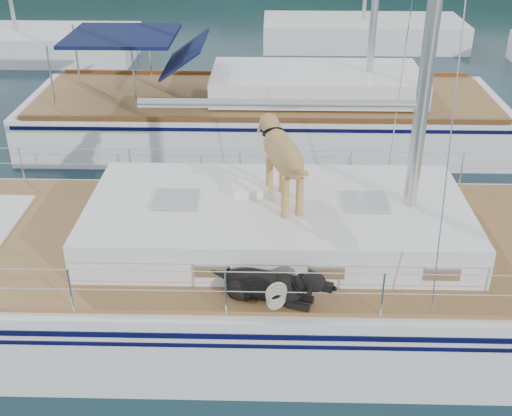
{
  "coord_description": "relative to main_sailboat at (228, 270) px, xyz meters",
  "views": [
    {
      "loc": [
        0.7,
        -7.78,
        5.88
      ],
      "look_at": [
        0.5,
        0.2,
        1.6
      ],
      "focal_mm": 45.0,
      "sensor_mm": 36.0,
      "label": 1
    }
  ],
  "objects": [
    {
      "name": "bg_boat_west",
      "position": [
        -8.1,
        14.0,
        -0.24
      ],
      "size": [
        8.0,
        3.0,
        11.65
      ],
      "color": "white",
      "rests_on": "ground"
    },
    {
      "name": "bg_boat_center",
      "position": [
        3.9,
        16.0,
        -0.23
      ],
      "size": [
        7.2,
        3.0,
        11.65
      ],
      "color": "white",
      "rests_on": "ground"
    },
    {
      "name": "main_sailboat",
      "position": [
        0.0,
        0.0,
        0.0
      ],
      "size": [
        12.0,
        3.86,
        14.01
      ],
      "color": "white",
      "rests_on": "ground"
    },
    {
      "name": "neighbor_sailboat",
      "position": [
        0.54,
        6.65,
        -0.06
      ],
      "size": [
        11.0,
        3.5,
        13.3
      ],
      "color": "white",
      "rests_on": "ground"
    },
    {
      "name": "ground",
      "position": [
        -0.1,
        0.0,
        -0.68
      ],
      "size": [
        120.0,
        120.0,
        0.0
      ],
      "primitive_type": "plane",
      "color": "black",
      "rests_on": "ground"
    }
  ]
}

